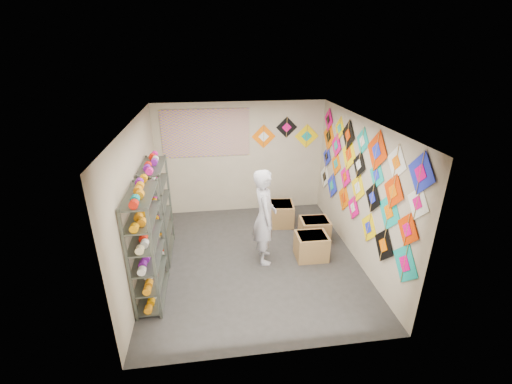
{
  "coord_description": "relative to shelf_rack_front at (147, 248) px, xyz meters",
  "views": [
    {
      "loc": [
        -0.72,
        -5.61,
        3.88
      ],
      "look_at": [
        0.1,
        0.3,
        1.3
      ],
      "focal_mm": 24.0,
      "sensor_mm": 36.0,
      "label": 1
    }
  ],
  "objects": [
    {
      "name": "back_wall_kites",
      "position": [
        2.87,
        3.09,
        0.97
      ],
      "size": [
        1.63,
        0.02,
        0.78
      ],
      "color": "#FF6800",
      "rests_on": "room_walls"
    },
    {
      "name": "carton_c",
      "position": [
        2.62,
        2.19,
        -0.69
      ],
      "size": [
        0.61,
        0.66,
        0.52
      ],
      "primitive_type": "cube",
      "rotation": [
        0.0,
        0.0,
        -0.11
      ],
      "color": "olive",
      "rests_on": "ground"
    },
    {
      "name": "kite_wall_display",
      "position": [
        3.76,
        0.84,
        0.69
      ],
      "size": [
        0.06,
        4.28,
        2.06
      ],
      "color": "#0F9E90",
      "rests_on": "room_walls"
    },
    {
      "name": "shelf_rack_back",
      "position": [
        0.0,
        1.3,
        0.0
      ],
      "size": [
        0.4,
        1.1,
        1.9
      ],
      "primitive_type": "cube",
      "color": "#4C5147",
      "rests_on": "ground"
    },
    {
      "name": "poster",
      "position": [
        0.98,
        3.08,
        1.05
      ],
      "size": [
        2.0,
        0.01,
        1.1
      ],
      "primitive_type": "cube",
      "color": "#7C4CA4",
      "rests_on": "room_walls"
    },
    {
      "name": "carton_a",
      "position": [
        2.92,
        0.76,
        -0.7
      ],
      "size": [
        0.61,
        0.51,
        0.5
      ],
      "primitive_type": "cube",
      "rotation": [
        0.0,
        0.0,
        -0.02
      ],
      "color": "olive",
      "rests_on": "ground"
    },
    {
      "name": "shopkeeper",
      "position": [
        2.0,
        0.82,
        -0.02
      ],
      "size": [
        0.71,
        0.49,
        1.86
      ],
      "primitive_type": "imported",
      "rotation": [
        0.0,
        0.0,
        1.54
      ],
      "color": "beige",
      "rests_on": "ground"
    },
    {
      "name": "room_walls",
      "position": [
        1.78,
        0.85,
        0.69
      ],
      "size": [
        4.5,
        4.5,
        4.5
      ],
      "color": "tan",
      "rests_on": "ground"
    },
    {
      "name": "string_spools",
      "position": [
        -0.0,
        0.65,
        0.1
      ],
      "size": [
        0.12,
        2.36,
        0.12
      ],
      "color": "#F31897",
      "rests_on": "ground"
    },
    {
      "name": "shelf_rack_front",
      "position": [
        0.0,
        0.0,
        0.0
      ],
      "size": [
        0.4,
        1.1,
        1.9
      ],
      "primitive_type": "cube",
      "color": "#4C5147",
      "rests_on": "ground"
    },
    {
      "name": "ground",
      "position": [
        1.78,
        0.85,
        -0.95
      ],
      "size": [
        4.5,
        4.5,
        0.0
      ],
      "primitive_type": "plane",
      "color": "#2E2C29"
    },
    {
      "name": "carton_b",
      "position": [
        3.17,
        1.38,
        -0.7
      ],
      "size": [
        0.62,
        0.51,
        0.49
      ],
      "primitive_type": "cube",
      "rotation": [
        0.0,
        0.0,
        -0.04
      ],
      "color": "olive",
      "rests_on": "ground"
    }
  ]
}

